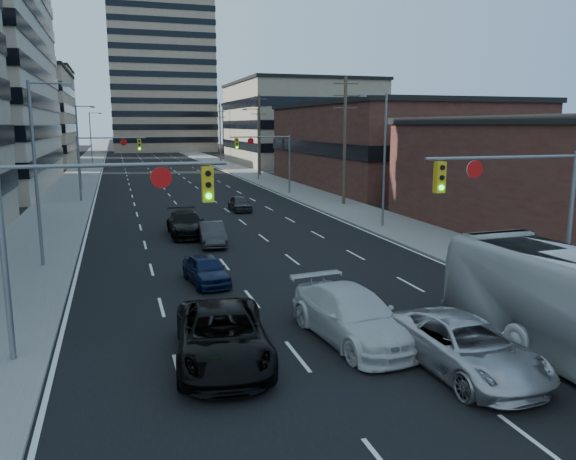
# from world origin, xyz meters

# --- Properties ---
(ground) EXTENTS (400.00, 400.00, 0.00)m
(ground) POSITION_xyz_m (0.00, 0.00, 0.00)
(ground) COLOR black
(ground) RESTS_ON ground
(road_surface) EXTENTS (18.00, 300.00, 0.02)m
(road_surface) POSITION_xyz_m (0.00, 130.00, 0.01)
(road_surface) COLOR black
(road_surface) RESTS_ON ground
(sidewalk_left) EXTENTS (5.00, 300.00, 0.15)m
(sidewalk_left) POSITION_xyz_m (-11.50, 130.00, 0.07)
(sidewalk_left) COLOR slate
(sidewalk_left) RESTS_ON ground
(sidewalk_right) EXTENTS (5.00, 300.00, 0.15)m
(sidewalk_right) POSITION_xyz_m (11.50, 130.00, 0.07)
(sidewalk_right) COLOR slate
(sidewalk_right) RESTS_ON ground
(office_left_far) EXTENTS (20.00, 30.00, 16.00)m
(office_left_far) POSITION_xyz_m (-24.00, 100.00, 8.00)
(office_left_far) COLOR gray
(office_left_far) RESTS_ON ground
(storefront_right_mid) EXTENTS (20.00, 30.00, 9.00)m
(storefront_right_mid) POSITION_xyz_m (24.00, 50.00, 4.50)
(storefront_right_mid) COLOR #472119
(storefront_right_mid) RESTS_ON ground
(office_right_far) EXTENTS (22.00, 28.00, 14.00)m
(office_right_far) POSITION_xyz_m (25.00, 88.00, 7.00)
(office_right_far) COLOR gray
(office_right_far) RESTS_ON ground
(apartment_tower) EXTENTS (26.00, 26.00, 58.00)m
(apartment_tower) POSITION_xyz_m (6.00, 150.00, 29.00)
(apartment_tower) COLOR gray
(apartment_tower) RESTS_ON ground
(bg_block_left) EXTENTS (24.00, 24.00, 20.00)m
(bg_block_left) POSITION_xyz_m (-28.00, 140.00, 10.00)
(bg_block_left) COLOR #ADA089
(bg_block_left) RESTS_ON ground
(bg_block_right) EXTENTS (22.00, 22.00, 12.00)m
(bg_block_right) POSITION_xyz_m (32.00, 130.00, 6.00)
(bg_block_right) COLOR gray
(bg_block_right) RESTS_ON ground
(signal_near_left) EXTENTS (6.59, 0.33, 6.00)m
(signal_near_left) POSITION_xyz_m (-7.45, 8.00, 4.33)
(signal_near_left) COLOR slate
(signal_near_left) RESTS_ON ground
(signal_near_right) EXTENTS (6.59, 0.33, 6.00)m
(signal_near_right) POSITION_xyz_m (7.45, 8.00, 4.33)
(signal_near_right) COLOR slate
(signal_near_right) RESTS_ON ground
(signal_far_left) EXTENTS (6.09, 0.33, 6.00)m
(signal_far_left) POSITION_xyz_m (-7.68, 45.00, 4.30)
(signal_far_left) COLOR slate
(signal_far_left) RESTS_ON ground
(signal_far_right) EXTENTS (6.09, 0.33, 6.00)m
(signal_far_right) POSITION_xyz_m (7.68, 45.00, 4.30)
(signal_far_right) COLOR slate
(signal_far_right) RESTS_ON ground
(utility_pole_block) EXTENTS (2.20, 0.28, 11.00)m
(utility_pole_block) POSITION_xyz_m (12.20, 36.00, 5.78)
(utility_pole_block) COLOR #4C3D2D
(utility_pole_block) RESTS_ON ground
(utility_pole_midblock) EXTENTS (2.20, 0.28, 11.00)m
(utility_pole_midblock) POSITION_xyz_m (12.20, 66.00, 5.78)
(utility_pole_midblock) COLOR #4C3D2D
(utility_pole_midblock) RESTS_ON ground
(utility_pole_distant) EXTENTS (2.20, 0.28, 11.00)m
(utility_pole_distant) POSITION_xyz_m (12.20, 96.00, 5.78)
(utility_pole_distant) COLOR #4C3D2D
(utility_pole_distant) RESTS_ON ground
(streetlight_left_near) EXTENTS (2.03, 0.22, 9.00)m
(streetlight_left_near) POSITION_xyz_m (-10.34, 20.00, 5.05)
(streetlight_left_near) COLOR slate
(streetlight_left_near) RESTS_ON ground
(streetlight_left_mid) EXTENTS (2.03, 0.22, 9.00)m
(streetlight_left_mid) POSITION_xyz_m (-10.34, 55.00, 5.05)
(streetlight_left_mid) COLOR slate
(streetlight_left_mid) RESTS_ON ground
(streetlight_left_far) EXTENTS (2.03, 0.22, 9.00)m
(streetlight_left_far) POSITION_xyz_m (-10.34, 90.00, 5.05)
(streetlight_left_far) COLOR slate
(streetlight_left_far) RESTS_ON ground
(streetlight_right_near) EXTENTS (2.03, 0.22, 9.00)m
(streetlight_right_near) POSITION_xyz_m (10.34, 25.00, 5.05)
(streetlight_right_near) COLOR slate
(streetlight_right_near) RESTS_ON ground
(streetlight_right_far) EXTENTS (2.03, 0.22, 9.00)m
(streetlight_right_far) POSITION_xyz_m (10.34, 60.00, 5.05)
(streetlight_right_far) COLOR slate
(streetlight_right_far) RESTS_ON ground
(black_pickup) EXTENTS (3.31, 6.07, 1.61)m
(black_pickup) POSITION_xyz_m (-4.04, 6.31, 0.81)
(black_pickup) COLOR black
(black_pickup) RESTS_ON ground
(white_van) EXTENTS (2.98, 5.98, 1.67)m
(white_van) POSITION_xyz_m (0.35, 6.80, 0.83)
(white_van) COLOR silver
(white_van) RESTS_ON ground
(silver_suv) EXTENTS (2.80, 5.61, 1.53)m
(silver_suv) POSITION_xyz_m (2.46, 3.62, 0.76)
(silver_suv) COLOR #BAB9BF
(silver_suv) RESTS_ON ground
(sedan_blue) EXTENTS (1.92, 3.90, 1.28)m
(sedan_blue) POSITION_xyz_m (-3.21, 14.84, 0.64)
(sedan_blue) COLOR #0D1736
(sedan_blue) RESTS_ON ground
(sedan_grey_center) EXTENTS (1.69, 4.14, 1.34)m
(sedan_grey_center) POSITION_xyz_m (-1.60, 22.88, 0.67)
(sedan_grey_center) COLOR #2C2C2E
(sedan_grey_center) RESTS_ON ground
(sedan_black_far) EXTENTS (2.17, 5.32, 1.54)m
(sedan_black_far) POSITION_xyz_m (-2.71, 26.22, 0.77)
(sedan_black_far) COLOR black
(sedan_black_far) RESTS_ON ground
(sedan_grey_right) EXTENTS (1.50, 3.68, 1.25)m
(sedan_grey_right) POSITION_xyz_m (2.77, 35.43, 0.63)
(sedan_grey_right) COLOR #2F2F31
(sedan_grey_right) RESTS_ON ground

